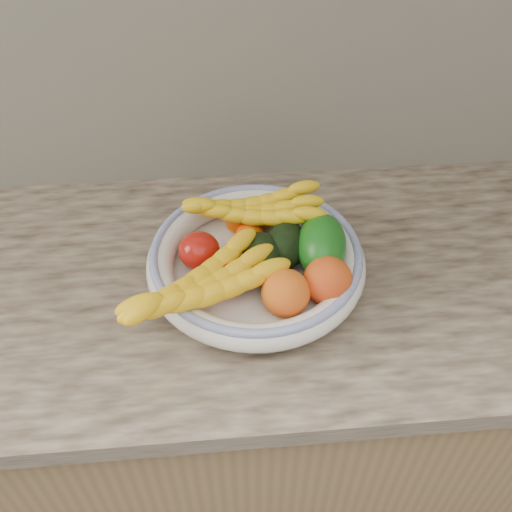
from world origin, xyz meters
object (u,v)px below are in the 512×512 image
(green_mango, at_px, (321,245))
(banana_bunch_front, at_px, (202,289))
(fruit_bowl, at_px, (256,261))
(banana_bunch_back, at_px, (253,213))

(green_mango, xyz_separation_m, banana_bunch_front, (-0.21, -0.09, 0.01))
(fruit_bowl, relative_size, banana_bunch_front, 1.26)
(banana_bunch_back, distance_m, banana_bunch_front, 0.20)
(banana_bunch_back, xyz_separation_m, banana_bunch_front, (-0.10, -0.18, -0.01))
(green_mango, bearing_deg, fruit_bowl, -169.76)
(fruit_bowl, xyz_separation_m, banana_bunch_back, (0.00, 0.09, 0.04))
(fruit_bowl, distance_m, banana_bunch_back, 0.09)
(banana_bunch_back, bearing_deg, banana_bunch_front, -117.96)
(fruit_bowl, height_order, banana_bunch_front, banana_bunch_front)
(fruit_bowl, distance_m, banana_bunch_front, 0.14)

